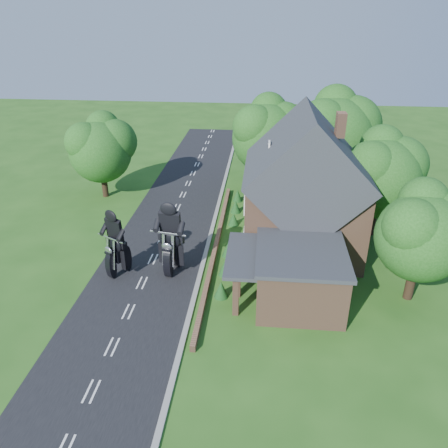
# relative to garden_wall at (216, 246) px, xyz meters

# --- Properties ---
(ground) EXTENTS (120.00, 120.00, 0.00)m
(ground) POSITION_rel_garden_wall_xyz_m (-4.30, -5.00, -0.20)
(ground) COLOR #245116
(ground) RESTS_ON ground
(road) EXTENTS (7.00, 80.00, 0.02)m
(road) POSITION_rel_garden_wall_xyz_m (-4.30, -5.00, -0.19)
(road) COLOR black
(road) RESTS_ON ground
(kerb) EXTENTS (0.30, 80.00, 0.12)m
(kerb) POSITION_rel_garden_wall_xyz_m (-0.65, -5.00, -0.14)
(kerb) COLOR gray
(kerb) RESTS_ON ground
(garden_wall) EXTENTS (0.30, 22.00, 0.40)m
(garden_wall) POSITION_rel_garden_wall_xyz_m (0.00, 0.00, 0.00)
(garden_wall) COLOR brown
(garden_wall) RESTS_ON ground
(house) EXTENTS (9.54, 8.64, 10.24)m
(house) POSITION_rel_garden_wall_xyz_m (6.19, 1.00, 4.14)
(house) COLOR brown
(house) RESTS_ON ground
(annex) EXTENTS (7.05, 5.94, 3.44)m
(annex) POSITION_rel_garden_wall_xyz_m (5.57, -5.80, 1.57)
(annex) COLOR brown
(annex) RESTS_ON ground
(tree_annex_side) EXTENTS (5.64, 5.20, 7.48)m
(tree_annex_side) POSITION_rel_garden_wall_xyz_m (12.83, -4.90, 4.49)
(tree_annex_side) COLOR black
(tree_annex_side) RESTS_ON ground
(tree_house_right) EXTENTS (6.51, 6.00, 8.40)m
(tree_house_right) POSITION_rel_garden_wall_xyz_m (12.35, 3.62, 4.99)
(tree_house_right) COLOR black
(tree_house_right) RESTS_ON ground
(tree_behind_house) EXTENTS (7.81, 7.20, 10.08)m
(tree_behind_house) POSITION_rel_garden_wall_xyz_m (9.88, 11.14, 6.03)
(tree_behind_house) COLOR black
(tree_behind_house) RESTS_ON ground
(tree_behind_left) EXTENTS (6.94, 6.40, 9.16)m
(tree_behind_left) POSITION_rel_garden_wall_xyz_m (3.86, 12.13, 5.53)
(tree_behind_left) COLOR black
(tree_behind_left) RESTS_ON ground
(tree_far_road) EXTENTS (6.08, 5.60, 7.84)m
(tree_far_road) POSITION_rel_garden_wall_xyz_m (-11.16, 9.11, 4.64)
(tree_far_road) COLOR black
(tree_far_road) RESTS_ON ground
(shrub_a) EXTENTS (0.90, 0.90, 1.10)m
(shrub_a) POSITION_rel_garden_wall_xyz_m (1.00, -6.00, 0.35)
(shrub_a) COLOR #123A15
(shrub_a) RESTS_ON ground
(shrub_b) EXTENTS (0.90, 0.90, 1.10)m
(shrub_b) POSITION_rel_garden_wall_xyz_m (1.00, -3.50, 0.35)
(shrub_b) COLOR #123A15
(shrub_b) RESTS_ON ground
(shrub_c) EXTENTS (0.90, 0.90, 1.10)m
(shrub_c) POSITION_rel_garden_wall_xyz_m (1.00, -1.00, 0.35)
(shrub_c) COLOR #123A15
(shrub_c) RESTS_ON ground
(shrub_d) EXTENTS (0.90, 0.90, 1.10)m
(shrub_d) POSITION_rel_garden_wall_xyz_m (1.00, 4.00, 0.35)
(shrub_d) COLOR #123A15
(shrub_d) RESTS_ON ground
(shrub_e) EXTENTS (0.90, 0.90, 1.10)m
(shrub_e) POSITION_rel_garden_wall_xyz_m (1.00, 6.50, 0.35)
(shrub_e) COLOR #123A15
(shrub_e) RESTS_ON ground
(shrub_f) EXTENTS (0.90, 0.90, 1.10)m
(shrub_f) POSITION_rel_garden_wall_xyz_m (1.00, 9.00, 0.35)
(shrub_f) COLOR #123A15
(shrub_f) RESTS_ON ground
(motorcycle_lead) EXTENTS (0.72, 1.71, 1.55)m
(motorcycle_lead) POSITION_rel_garden_wall_xyz_m (-2.55, -3.41, 0.57)
(motorcycle_lead) COLOR black
(motorcycle_lead) RESTS_ON ground
(motorcycle_follow) EXTENTS (1.08, 1.53, 1.42)m
(motorcycle_follow) POSITION_rel_garden_wall_xyz_m (-6.07, -4.03, 0.51)
(motorcycle_follow) COLOR black
(motorcycle_follow) RESTS_ON ground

